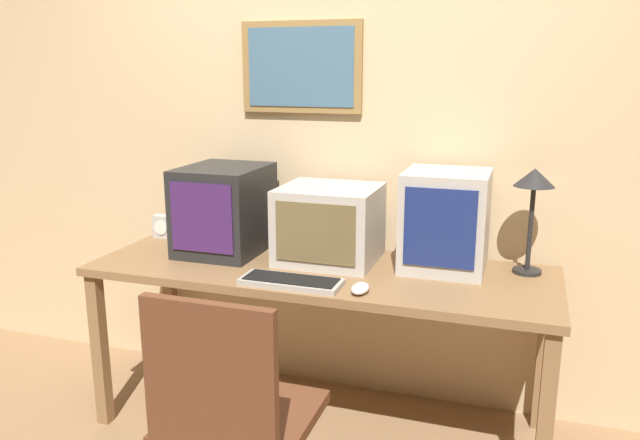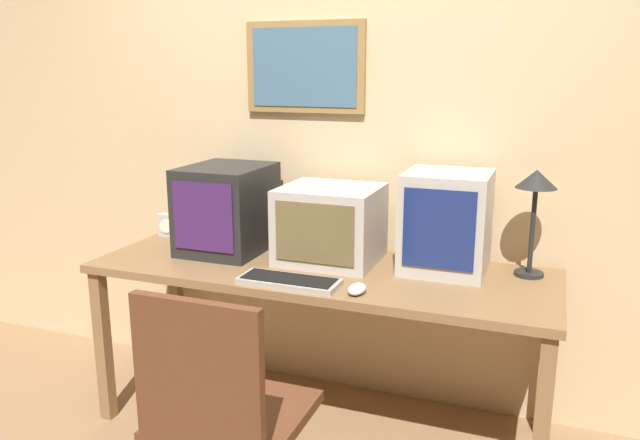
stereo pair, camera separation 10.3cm
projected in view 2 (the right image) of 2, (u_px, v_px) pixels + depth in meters
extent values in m
cube|color=#D1B284|center=(351.00, 132.00, 2.94)|extent=(8.00, 0.05, 2.60)
cube|color=olive|center=(305.00, 67.00, 2.91)|extent=(0.59, 0.02, 0.42)
cube|color=#42667F|center=(304.00, 67.00, 2.89)|extent=(0.52, 0.01, 0.36)
cube|color=olive|center=(320.00, 271.00, 2.70)|extent=(1.99, 0.69, 0.04)
cube|color=olive|center=(103.00, 346.00, 2.85)|extent=(0.06, 0.06, 0.72)
cube|color=olive|center=(542.00, 429.00, 2.19)|extent=(0.06, 0.06, 0.72)
cube|color=olive|center=(176.00, 302.00, 3.38)|extent=(0.06, 0.06, 0.72)
cube|color=olive|center=(546.00, 358.00, 2.73)|extent=(0.06, 0.06, 0.72)
cube|color=black|center=(227.00, 208.00, 2.91)|extent=(0.36, 0.43, 0.40)
cube|color=#3D1E56|center=(203.00, 217.00, 2.71)|extent=(0.29, 0.01, 0.30)
cube|color=#B7B2A8|center=(331.00, 224.00, 2.76)|extent=(0.42, 0.39, 0.33)
cube|color=brown|center=(314.00, 233.00, 2.58)|extent=(0.35, 0.01, 0.25)
cube|color=#B7B2A8|center=(446.00, 222.00, 2.62)|extent=(0.35, 0.35, 0.42)
cube|color=navy|center=(439.00, 230.00, 2.45)|extent=(0.29, 0.01, 0.32)
cube|color=#A8A399|center=(289.00, 281.00, 2.48)|extent=(0.41, 0.16, 0.02)
cube|color=black|center=(289.00, 278.00, 2.48)|extent=(0.37, 0.13, 0.00)
ellipsoid|color=silver|center=(357.00, 289.00, 2.38)|extent=(0.07, 0.11, 0.04)
cube|color=#B7B2AD|center=(169.00, 225.00, 3.19)|extent=(0.10, 0.05, 0.12)
cylinder|color=white|center=(166.00, 226.00, 3.16)|extent=(0.07, 0.01, 0.07)
cylinder|color=black|center=(529.00, 274.00, 2.59)|extent=(0.12, 0.12, 0.02)
cylinder|color=black|center=(532.00, 229.00, 2.54)|extent=(0.02, 0.02, 0.36)
cone|color=black|center=(537.00, 179.00, 2.49)|extent=(0.16, 0.16, 0.07)
cube|color=brown|center=(235.00, 416.00, 2.07)|extent=(0.46, 0.46, 0.04)
cube|color=brown|center=(197.00, 375.00, 1.82)|extent=(0.42, 0.04, 0.46)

